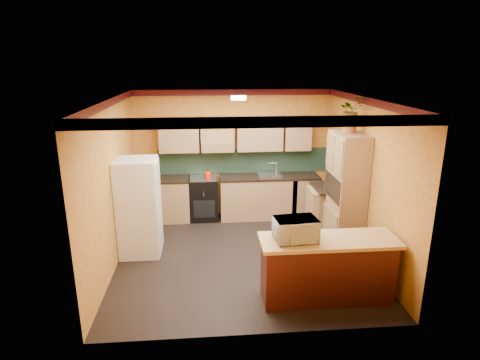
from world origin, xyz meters
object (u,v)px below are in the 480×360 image
object	(u,v)px
breakfast_bar	(327,271)
fridge	(139,207)
microwave	(296,229)
stove	(204,198)
base_cabinets_back	(233,198)
pantry	(345,192)

from	to	relation	value
breakfast_bar	fridge	bearing A→B (deg)	149.27
breakfast_bar	microwave	world-z (taller)	microwave
fridge	breakfast_bar	distance (m)	3.31
stove	microwave	xyz separation A→B (m)	(1.25, -3.20, 0.63)
fridge	microwave	distance (m)	2.90
base_cabinets_back	fridge	world-z (taller)	fridge
fridge	microwave	bearing A→B (deg)	-35.53
stove	microwave	bearing A→B (deg)	-68.70
pantry	microwave	bearing A→B (deg)	-128.02
base_cabinets_back	fridge	xyz separation A→B (m)	(-1.73, -1.52, 0.41)
fridge	microwave	size ratio (longest dim) A/B	3.01
microwave	breakfast_bar	bearing A→B (deg)	-6.41
pantry	fridge	bearing A→B (deg)	178.63
stove	fridge	bearing A→B (deg)	-126.11
stove	pantry	distance (m)	3.02
stove	pantry	world-z (taller)	pantry
pantry	microwave	distance (m)	2.02
stove	pantry	xyz separation A→B (m)	(2.49, -1.60, 0.59)
breakfast_bar	stove	bearing A→B (deg)	118.27
stove	pantry	bearing A→B (deg)	-32.74
stove	microwave	world-z (taller)	microwave
stove	breakfast_bar	distance (m)	3.63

